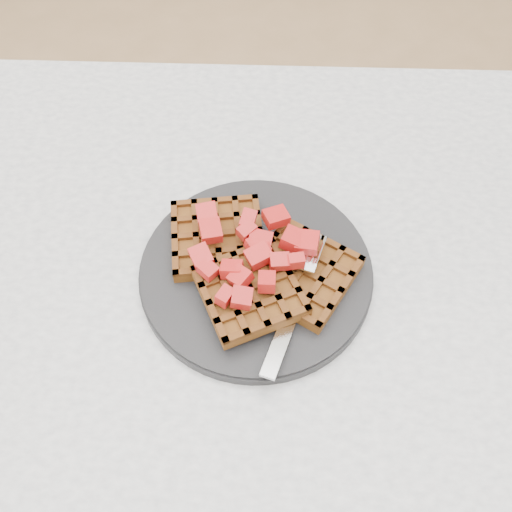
# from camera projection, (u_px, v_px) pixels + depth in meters

# --- Properties ---
(ground) EXTENTS (4.00, 4.00, 0.00)m
(ground) POSITION_uv_depth(u_px,v_px,m) (324.00, 468.00, 1.25)
(ground) COLOR tan
(ground) RESTS_ON ground
(table) EXTENTS (1.20, 0.80, 0.75)m
(table) POSITION_uv_depth(u_px,v_px,m) (374.00, 347.00, 0.72)
(table) COLOR silver
(table) RESTS_ON ground
(plate) EXTENTS (0.26, 0.26, 0.02)m
(plate) POSITION_uv_depth(u_px,v_px,m) (256.00, 272.00, 0.64)
(plate) COLOR black
(plate) RESTS_ON table
(waffles) EXTENTS (0.22, 0.20, 0.03)m
(waffles) POSITION_uv_depth(u_px,v_px,m) (256.00, 265.00, 0.62)
(waffles) COLOR brown
(waffles) RESTS_ON plate
(strawberry_pile) EXTENTS (0.15, 0.15, 0.02)m
(strawberry_pile) POSITION_uv_depth(u_px,v_px,m) (256.00, 249.00, 0.60)
(strawberry_pile) COLOR #A10809
(strawberry_pile) RESTS_ON waffles
(fork) EXTENTS (0.08, 0.18, 0.02)m
(fork) POSITION_uv_depth(u_px,v_px,m) (297.00, 298.00, 0.60)
(fork) COLOR silver
(fork) RESTS_ON plate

